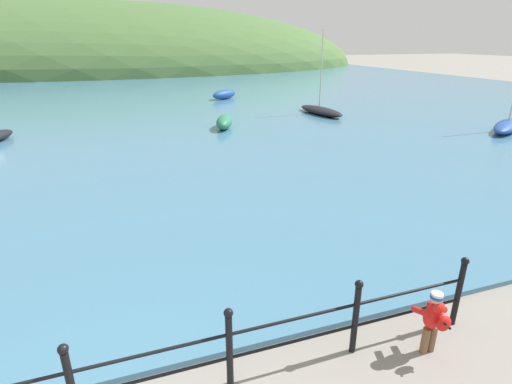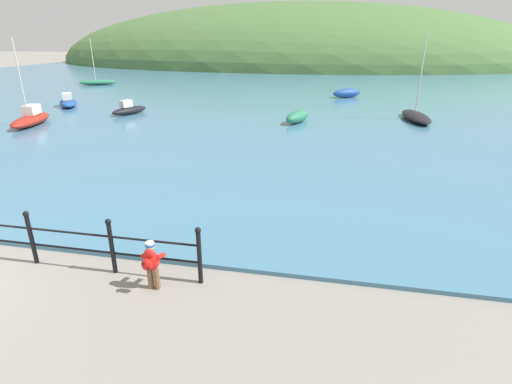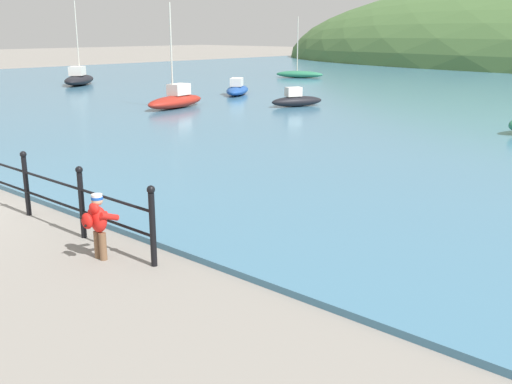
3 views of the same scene
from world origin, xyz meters
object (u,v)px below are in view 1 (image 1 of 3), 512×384
(boat_nearest_quay, at_px, (224,122))
(boat_red_dinghy, at_px, (321,110))
(boat_far_left, at_px, (224,94))
(boat_far_right, at_px, (507,125))
(child_in_coat, at_px, (434,318))

(boat_nearest_quay, height_order, boat_red_dinghy, boat_red_dinghy)
(boat_far_left, bearing_deg, boat_far_right, -56.66)
(boat_far_right, relative_size, boat_nearest_quay, 2.01)
(boat_far_right, height_order, boat_red_dinghy, boat_red_dinghy)
(child_in_coat, relative_size, boat_nearest_quay, 0.44)
(boat_far_right, bearing_deg, boat_red_dinghy, 131.48)
(child_in_coat, distance_m, boat_far_right, 17.30)
(boat_far_right, relative_size, boat_red_dinghy, 0.98)
(child_in_coat, distance_m, boat_far_left, 25.90)
(boat_far_left, xyz_separation_m, boat_far_right, (9.97, -15.16, -0.05))
(boat_far_right, bearing_deg, boat_far_left, 123.34)
(boat_nearest_quay, relative_size, boat_red_dinghy, 0.49)
(child_in_coat, height_order, boat_far_left, child_in_coat)
(boat_far_left, height_order, boat_red_dinghy, boat_red_dinghy)
(boat_red_dinghy, bearing_deg, boat_far_right, -48.52)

